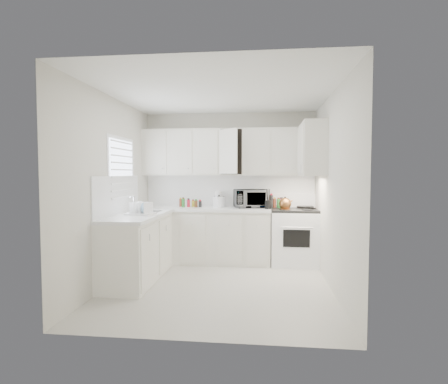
# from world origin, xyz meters

# --- Properties ---
(floor) EXTENTS (3.20, 3.20, 0.00)m
(floor) POSITION_xyz_m (0.00, 0.00, 0.00)
(floor) COLOR beige
(floor) RESTS_ON ground
(ceiling) EXTENTS (3.20, 3.20, 0.00)m
(ceiling) POSITION_xyz_m (0.00, 0.00, 2.60)
(ceiling) COLOR white
(ceiling) RESTS_ON ground
(wall_back) EXTENTS (3.00, 0.00, 3.00)m
(wall_back) POSITION_xyz_m (0.00, 1.60, 1.30)
(wall_back) COLOR beige
(wall_back) RESTS_ON ground
(wall_front) EXTENTS (3.00, 0.00, 3.00)m
(wall_front) POSITION_xyz_m (0.00, -1.60, 1.30)
(wall_front) COLOR beige
(wall_front) RESTS_ON ground
(wall_left) EXTENTS (0.00, 3.20, 3.20)m
(wall_left) POSITION_xyz_m (-1.50, 0.00, 1.30)
(wall_left) COLOR beige
(wall_left) RESTS_ON ground
(wall_right) EXTENTS (0.00, 3.20, 3.20)m
(wall_right) POSITION_xyz_m (1.50, 0.00, 1.30)
(wall_right) COLOR beige
(wall_right) RESTS_ON ground
(window_blinds) EXTENTS (0.06, 0.96, 1.06)m
(window_blinds) POSITION_xyz_m (-1.48, 0.35, 1.55)
(window_blinds) COLOR white
(window_blinds) RESTS_ON wall_left
(lower_cabinets_back) EXTENTS (2.22, 0.60, 0.90)m
(lower_cabinets_back) POSITION_xyz_m (-0.39, 1.30, 0.45)
(lower_cabinets_back) COLOR beige
(lower_cabinets_back) RESTS_ON floor
(lower_cabinets_left) EXTENTS (0.60, 1.60, 0.90)m
(lower_cabinets_left) POSITION_xyz_m (-1.20, 0.20, 0.45)
(lower_cabinets_left) COLOR beige
(lower_cabinets_left) RESTS_ON floor
(countertop_back) EXTENTS (2.24, 0.64, 0.05)m
(countertop_back) POSITION_xyz_m (-0.39, 1.29, 0.93)
(countertop_back) COLOR silver
(countertop_back) RESTS_ON lower_cabinets_back
(countertop_left) EXTENTS (0.64, 1.62, 0.05)m
(countertop_left) POSITION_xyz_m (-1.19, 0.20, 0.93)
(countertop_left) COLOR silver
(countertop_left) RESTS_ON lower_cabinets_left
(backsplash_back) EXTENTS (2.98, 0.02, 0.55)m
(backsplash_back) POSITION_xyz_m (0.00, 1.59, 1.23)
(backsplash_back) COLOR silver
(backsplash_back) RESTS_ON wall_back
(backsplash_left) EXTENTS (0.02, 1.60, 0.55)m
(backsplash_left) POSITION_xyz_m (-1.49, 0.20, 1.23)
(backsplash_left) COLOR silver
(backsplash_left) RESTS_ON wall_left
(upper_cabinets_back) EXTENTS (3.00, 0.33, 0.80)m
(upper_cabinets_back) POSITION_xyz_m (0.00, 1.44, 1.50)
(upper_cabinets_back) COLOR beige
(upper_cabinets_back) RESTS_ON wall_back
(upper_cabinets_right) EXTENTS (0.33, 0.90, 0.80)m
(upper_cabinets_right) POSITION_xyz_m (1.33, 0.82, 1.50)
(upper_cabinets_right) COLOR beige
(upper_cabinets_right) RESTS_ON wall_right
(sink) EXTENTS (0.42, 0.38, 0.30)m
(sink) POSITION_xyz_m (-1.19, 0.55, 1.07)
(sink) COLOR gray
(sink) RESTS_ON countertop_left
(stove) EXTENTS (0.80, 0.66, 1.20)m
(stove) POSITION_xyz_m (1.14, 1.30, 0.60)
(stove) COLOR white
(stove) RESTS_ON floor
(tea_kettle) EXTENTS (0.30, 0.27, 0.23)m
(tea_kettle) POSITION_xyz_m (0.96, 1.14, 1.05)
(tea_kettle) COLOR #945928
(tea_kettle) RESTS_ON stove
(frying_pan) EXTENTS (0.46, 0.56, 0.04)m
(frying_pan) POSITION_xyz_m (1.32, 1.46, 0.97)
(frying_pan) COLOR black
(frying_pan) RESTS_ON stove
(microwave) EXTENTS (0.61, 0.43, 0.38)m
(microwave) POSITION_xyz_m (0.39, 1.38, 1.14)
(microwave) COLOR gray
(microwave) RESTS_ON countertop_back
(rice_cooker) EXTENTS (0.23, 0.23, 0.21)m
(rice_cooker) POSITION_xyz_m (-0.16, 1.40, 1.06)
(rice_cooker) COLOR white
(rice_cooker) RESTS_ON countertop_back
(paper_towel) EXTENTS (0.12, 0.12, 0.27)m
(paper_towel) POSITION_xyz_m (-0.19, 1.49, 1.08)
(paper_towel) COLOR white
(paper_towel) RESTS_ON countertop_back
(utensil_crock) EXTENTS (0.13, 0.13, 0.34)m
(utensil_crock) POSITION_xyz_m (0.68, 1.14, 1.12)
(utensil_crock) COLOR black
(utensil_crock) RESTS_ON countertop_back
(dish_rack) EXTENTS (0.42, 0.34, 0.21)m
(dish_rack) POSITION_xyz_m (-1.13, 0.13, 1.05)
(dish_rack) COLOR white
(dish_rack) RESTS_ON countertop_left
(spice_left_0) EXTENTS (0.06, 0.06, 0.13)m
(spice_left_0) POSITION_xyz_m (-0.85, 1.42, 1.02)
(spice_left_0) COLOR brown
(spice_left_0) RESTS_ON countertop_back
(spice_left_1) EXTENTS (0.06, 0.06, 0.13)m
(spice_left_1) POSITION_xyz_m (-0.78, 1.33, 1.02)
(spice_left_1) COLOR #256F29
(spice_left_1) RESTS_ON countertop_back
(spice_left_2) EXTENTS (0.06, 0.06, 0.13)m
(spice_left_2) POSITION_xyz_m (-0.70, 1.42, 1.02)
(spice_left_2) COLOR red
(spice_left_2) RESTS_ON countertop_back
(spice_left_3) EXTENTS (0.06, 0.06, 0.13)m
(spice_left_3) POSITION_xyz_m (-0.62, 1.33, 1.02)
(spice_left_3) COLOR gold
(spice_left_3) RESTS_ON countertop_back
(spice_left_4) EXTENTS (0.06, 0.06, 0.13)m
(spice_left_4) POSITION_xyz_m (-0.55, 1.42, 1.02)
(spice_left_4) COLOR #583319
(spice_left_4) RESTS_ON countertop_back
(spice_left_5) EXTENTS (0.06, 0.06, 0.13)m
(spice_left_5) POSITION_xyz_m (-0.47, 1.33, 1.02)
(spice_left_5) COLOR black
(spice_left_5) RESTS_ON countertop_back
(sauce_right_0) EXTENTS (0.06, 0.06, 0.19)m
(sauce_right_0) POSITION_xyz_m (0.58, 1.46, 1.05)
(sauce_right_0) COLOR red
(sauce_right_0) RESTS_ON countertop_back
(sauce_right_1) EXTENTS (0.06, 0.06, 0.19)m
(sauce_right_1) POSITION_xyz_m (0.64, 1.40, 1.05)
(sauce_right_1) COLOR gold
(sauce_right_1) RESTS_ON countertop_back
(sauce_right_2) EXTENTS (0.06, 0.06, 0.19)m
(sauce_right_2) POSITION_xyz_m (0.69, 1.46, 1.05)
(sauce_right_2) COLOR #583319
(sauce_right_2) RESTS_ON countertop_back
(sauce_right_3) EXTENTS (0.06, 0.06, 0.19)m
(sauce_right_3) POSITION_xyz_m (0.74, 1.40, 1.05)
(sauce_right_3) COLOR black
(sauce_right_3) RESTS_ON countertop_back
(sauce_right_4) EXTENTS (0.06, 0.06, 0.19)m
(sauce_right_4) POSITION_xyz_m (0.80, 1.46, 1.05)
(sauce_right_4) COLOR brown
(sauce_right_4) RESTS_ON countertop_back
(sauce_right_5) EXTENTS (0.06, 0.06, 0.19)m
(sauce_right_5) POSITION_xyz_m (0.85, 1.40, 1.05)
(sauce_right_5) COLOR #256F29
(sauce_right_5) RESTS_ON countertop_back
(sauce_right_6) EXTENTS (0.06, 0.06, 0.19)m
(sauce_right_6) POSITION_xyz_m (0.91, 1.46, 1.05)
(sauce_right_6) COLOR red
(sauce_right_6) RESTS_ON countertop_back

